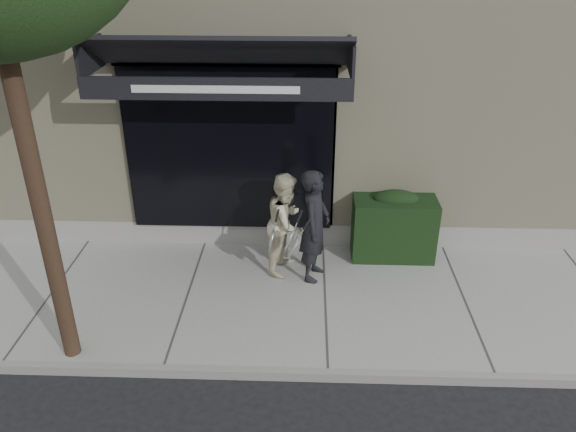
{
  "coord_description": "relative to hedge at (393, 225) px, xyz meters",
  "views": [
    {
      "loc": [
        -0.3,
        -6.71,
        4.85
      ],
      "look_at": [
        -0.56,
        0.6,
        1.12
      ],
      "focal_mm": 35.0,
      "sensor_mm": 36.0,
      "label": 1
    }
  ],
  "objects": [
    {
      "name": "pedestrian_front",
      "position": [
        -1.27,
        -0.7,
        0.33
      ],
      "size": [
        0.74,
        0.87,
        1.74
      ],
      "color": "black",
      "rests_on": "sidewalk"
    },
    {
      "name": "curb",
      "position": [
        -1.1,
        -2.8,
        -0.59
      ],
      "size": [
        20.0,
        0.1,
        0.14
      ],
      "primitive_type": "cube",
      "color": "gray",
      "rests_on": "ground"
    },
    {
      "name": "ground",
      "position": [
        -1.1,
        -1.25,
        -0.66
      ],
      "size": [
        80.0,
        80.0,
        0.0
      ],
      "primitive_type": "plane",
      "color": "black",
      "rests_on": "ground"
    },
    {
      "name": "pedestrian_back",
      "position": [
        -1.68,
        -0.49,
        0.26
      ],
      "size": [
        0.82,
        0.95,
        1.59
      ],
      "color": "beige",
      "rests_on": "sidewalk"
    },
    {
      "name": "building_facade",
      "position": [
        -1.11,
        3.71,
        2.08
      ],
      "size": [
        14.3,
        8.04,
        5.64
      ],
      "color": "beige",
      "rests_on": "ground"
    },
    {
      "name": "sidewalk",
      "position": [
        -1.1,
        -1.25,
        -0.6
      ],
      "size": [
        20.0,
        3.0,
        0.12
      ],
      "primitive_type": "cube",
      "color": "gray",
      "rests_on": "ground"
    },
    {
      "name": "hedge",
      "position": [
        0.0,
        0.0,
        0.0
      ],
      "size": [
        1.3,
        0.7,
        1.14
      ],
      "color": "black",
      "rests_on": "sidewalk"
    }
  ]
}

